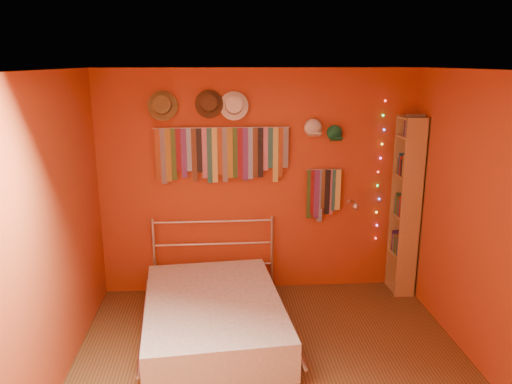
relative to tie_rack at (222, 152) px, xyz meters
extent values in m
plane|color=#4E381A|center=(0.40, -1.68, -1.62)|extent=(3.50, 3.50, 0.00)
cube|color=#A12C1A|center=(0.40, 0.07, -0.37)|extent=(3.50, 0.02, 2.50)
cube|color=#A12C1A|center=(2.15, -1.68, -0.37)|extent=(0.02, 3.50, 2.50)
cube|color=#A12C1A|center=(-1.35, -1.68, -0.37)|extent=(0.02, 3.50, 2.50)
cube|color=white|center=(0.40, -1.68, 0.88)|extent=(3.50, 3.50, 0.02)
cylinder|color=silver|center=(0.01, 0.02, 0.26)|extent=(1.45, 0.01, 0.01)
cube|color=maroon|center=(-0.68, 0.01, -0.01)|extent=(0.06, 0.01, 0.54)
cube|color=navy|center=(-0.62, 0.00, -0.04)|extent=(0.06, 0.01, 0.60)
cube|color=#96641B|center=(-0.57, -0.01, -0.03)|extent=(0.06, 0.01, 0.57)
cube|color=#2E5220|center=(-0.51, 0.01, -0.02)|extent=(0.06, 0.01, 0.56)
cube|color=#5F0E18|center=(-0.46, 0.00, 0.03)|extent=(0.06, 0.01, 0.47)
cube|color=#471B6C|center=(-0.40, -0.01, -0.01)|extent=(0.06, 0.01, 0.53)
cube|color=#769BD3|center=(-0.35, 0.01, 0.03)|extent=(0.06, 0.01, 0.46)
cube|color=#4A2518|center=(-0.29, 0.00, -0.03)|extent=(0.06, 0.01, 0.58)
cube|color=black|center=(-0.24, -0.01, 0.02)|extent=(0.06, 0.01, 0.48)
cube|color=#B25980|center=(-0.19, 0.01, -0.01)|extent=(0.06, 0.01, 0.54)
cube|color=#185255|center=(-0.13, 0.00, -0.04)|extent=(0.06, 0.01, 0.60)
cube|color=#BAAF4A|center=(-0.08, -0.01, -0.04)|extent=(0.06, 0.01, 0.59)
cube|color=maroon|center=(-0.02, 0.01, 0.00)|extent=(0.06, 0.01, 0.51)
cube|color=navy|center=(0.03, 0.00, -0.03)|extent=(0.06, 0.01, 0.59)
cube|color=olive|center=(0.09, -0.01, -0.01)|extent=(0.06, 0.01, 0.55)
cube|color=#264C1E|center=(0.14, 0.01, -0.01)|extent=(0.06, 0.01, 0.55)
cube|color=maroon|center=(0.20, 0.00, -0.01)|extent=(0.06, 0.01, 0.54)
cube|color=#431A69|center=(0.25, -0.01, -0.03)|extent=(0.06, 0.01, 0.58)
cube|color=#6E89C3|center=(0.31, 0.01, -0.02)|extent=(0.06, 0.01, 0.56)
cube|color=#462817|center=(0.36, 0.00, -0.01)|extent=(0.06, 0.01, 0.55)
cube|color=black|center=(0.42, -0.01, -0.01)|extent=(0.06, 0.01, 0.54)
cube|color=#B2597A|center=(0.47, 0.01, 0.02)|extent=(0.06, 0.01, 0.47)
cube|color=#195257|center=(0.53, 0.00, 0.04)|extent=(0.06, 0.01, 0.44)
cube|color=#ABB347|center=(0.58, -0.01, -0.04)|extent=(0.06, 0.01, 0.60)
cube|color=maroon|center=(0.64, 0.01, -0.01)|extent=(0.06, 0.01, 0.55)
cube|color=navy|center=(0.69, 0.00, 0.04)|extent=(0.06, 0.01, 0.44)
cylinder|color=silver|center=(1.13, 0.02, -0.21)|extent=(0.40, 0.01, 0.01)
cube|color=#244B1E|center=(0.97, 0.01, -0.49)|extent=(0.06, 0.01, 0.55)
cube|color=maroon|center=(1.01, 0.00, -0.47)|extent=(0.06, 0.01, 0.51)
cube|color=#4B1A6B|center=(1.05, -0.01, -0.49)|extent=(0.06, 0.01, 0.56)
cube|color=#687EBA|center=(1.09, 0.01, -0.51)|extent=(0.06, 0.01, 0.60)
cube|color=#4F361A|center=(1.13, 0.00, -0.44)|extent=(0.06, 0.01, 0.45)
cube|color=black|center=(1.17, -0.01, -0.47)|extent=(0.06, 0.01, 0.51)
cube|color=#AA5583|center=(1.21, 0.01, -0.47)|extent=(0.06, 0.01, 0.52)
cube|color=#184E55|center=(1.25, 0.00, -0.45)|extent=(0.06, 0.01, 0.47)
cube|color=#C9BC50|center=(1.29, -0.01, -0.44)|extent=(0.06, 0.01, 0.46)
cylinder|color=brown|center=(-0.61, 0.01, 0.50)|extent=(0.32, 0.08, 0.31)
cylinder|color=brown|center=(-0.61, -0.05, 0.51)|extent=(0.18, 0.16, 0.21)
cylinder|color=#332314|center=(-0.61, -0.02, 0.50)|extent=(0.19, 0.06, 0.19)
cylinder|color=#482D19|center=(-0.12, 0.01, 0.51)|extent=(0.30, 0.07, 0.29)
cylinder|color=#482D19|center=(-0.12, -0.05, 0.52)|extent=(0.17, 0.15, 0.19)
cylinder|color=black|center=(-0.12, -0.02, 0.52)|extent=(0.18, 0.06, 0.18)
cylinder|color=white|center=(0.14, 0.01, 0.49)|extent=(0.31, 0.08, 0.30)
cylinder|color=white|center=(0.14, -0.05, 0.50)|extent=(0.18, 0.15, 0.20)
cylinder|color=black|center=(0.14, -0.02, 0.50)|extent=(0.19, 0.06, 0.19)
ellipsoid|color=white|center=(0.99, 0.02, 0.25)|extent=(0.19, 0.14, 0.19)
cube|color=white|center=(0.99, -0.10, 0.19)|extent=(0.14, 0.10, 0.06)
ellipsoid|color=#17673D|center=(1.22, 0.02, 0.19)|extent=(0.17, 0.13, 0.17)
cube|color=#17673D|center=(1.22, -0.09, 0.14)|extent=(0.13, 0.09, 0.05)
sphere|color=#FF3333|center=(1.77, 0.03, 0.53)|extent=(0.02, 0.02, 0.02)
sphere|color=#33FF4C|center=(1.76, 0.03, 0.38)|extent=(0.02, 0.02, 0.02)
sphere|color=#4C66FF|center=(1.78, 0.03, 0.22)|extent=(0.02, 0.02, 0.02)
sphere|color=yellow|center=(1.77, 0.03, 0.06)|extent=(0.02, 0.02, 0.02)
sphere|color=#FF4CCC|center=(1.76, 0.03, -0.10)|extent=(0.02, 0.02, 0.02)
sphere|color=#FF3333|center=(1.74, 0.03, -0.25)|extent=(0.02, 0.02, 0.02)
sphere|color=#33FF4C|center=(1.74, 0.03, -0.41)|extent=(0.02, 0.02, 0.02)
sphere|color=#4C66FF|center=(1.77, 0.03, -0.57)|extent=(0.02, 0.02, 0.02)
sphere|color=yellow|center=(1.75, 0.03, -0.72)|extent=(0.02, 0.02, 0.02)
sphere|color=#FF4CCC|center=(1.77, 0.03, -0.88)|extent=(0.02, 0.02, 0.02)
sphere|color=#FF3333|center=(1.76, 0.03, -1.04)|extent=(0.02, 0.02, 0.02)
cylinder|color=silver|center=(1.43, 0.05, -0.59)|extent=(0.04, 0.03, 0.04)
cylinder|color=silver|center=(1.43, -0.09, -0.56)|extent=(0.02, 0.28, 0.09)
sphere|color=white|center=(1.43, -0.23, -0.57)|extent=(0.08, 0.08, 0.08)
cube|color=#9C7346|center=(2.02, -0.31, -0.62)|extent=(0.24, 0.02, 2.00)
cube|color=#9C7346|center=(2.02, 0.01, -0.62)|extent=(0.24, 0.02, 2.00)
cube|color=#9C7346|center=(2.14, -0.15, -0.62)|extent=(0.02, 0.34, 2.00)
cube|color=#9C7346|center=(2.02, -0.15, -1.60)|extent=(0.24, 0.32, 0.02)
cube|color=#9C7346|center=(2.02, -0.15, -1.17)|extent=(0.24, 0.32, 0.02)
cube|color=#9C7346|center=(2.02, -0.15, -0.72)|extent=(0.24, 0.32, 0.02)
cube|color=#9C7346|center=(2.02, -0.15, -0.27)|extent=(0.24, 0.32, 0.02)
cube|color=#9C7346|center=(2.02, -0.15, 0.16)|extent=(0.24, 0.32, 0.02)
cube|color=#9C7346|center=(2.02, -0.15, 0.36)|extent=(0.24, 0.32, 0.02)
cylinder|color=silver|center=(-0.77, -0.03, -1.17)|extent=(0.03, 0.03, 0.90)
cylinder|color=silver|center=(0.55, -0.03, -1.17)|extent=(0.03, 0.03, 0.90)
cylinder|color=silver|center=(-0.11, -0.03, -1.29)|extent=(1.32, 0.02, 0.02)
cylinder|color=silver|center=(-0.11, -0.03, -1.03)|extent=(1.32, 0.02, 0.02)
cylinder|color=silver|center=(-0.11, -0.03, -0.77)|extent=(1.32, 0.02, 0.02)
cube|color=#B5B0A3|center=(-0.11, -0.98, -1.41)|extent=(1.41, 1.89, 0.36)
cylinder|color=silver|center=(-0.77, -0.98, -1.43)|extent=(0.19, 1.79, 0.03)
cylinder|color=silver|center=(0.55, -0.98, -1.43)|extent=(0.19, 1.79, 0.03)
camera|label=1|loc=(-0.04, -5.30, 0.94)|focal=35.00mm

